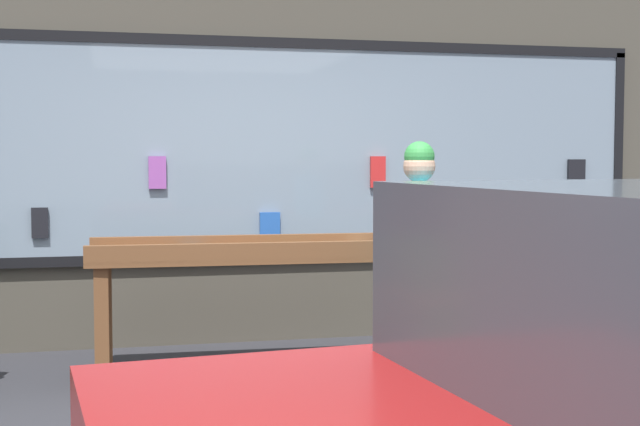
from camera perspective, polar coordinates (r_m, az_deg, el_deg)
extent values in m
plane|color=#2D2D33|center=(5.11, -0.23, -13.35)|extent=(40.00, 40.00, 0.00)
cube|color=#4C473D|center=(7.25, -4.59, 4.93)|extent=(8.91, 0.20, 3.32)
cube|color=gray|center=(7.24, 0.24, 4.04)|extent=(5.33, 0.03, 1.70)
cube|color=black|center=(7.30, 0.25, 10.75)|extent=(5.41, 0.06, 0.08)
cube|color=black|center=(7.28, 0.24, -2.68)|extent=(5.41, 0.06, 0.08)
cube|color=black|center=(8.28, 18.48, 3.80)|extent=(0.08, 0.06, 1.70)
cube|color=black|center=(7.03, -17.50, -0.60)|extent=(0.12, 0.03, 0.23)
cube|color=#994CA5|center=(7.00, -10.37, 2.57)|extent=(0.13, 0.03, 0.25)
cube|color=#2659B2|center=(7.13, -3.23, -0.71)|extent=(0.16, 0.03, 0.19)
cube|color=red|center=(7.32, 3.72, 2.64)|extent=(0.13, 0.03, 0.26)
cube|color=orange|center=(7.65, 10.11, -0.17)|extent=(0.17, 0.03, 0.26)
cube|color=black|center=(8.04, 16.09, 2.54)|extent=(0.16, 0.03, 0.22)
cube|color=brown|center=(5.83, -13.80, -7.29)|extent=(0.09, 0.09, 0.80)
cube|color=brown|center=(6.16, 8.39, -6.64)|extent=(0.09, 0.09, 0.80)
cube|color=brown|center=(6.31, -13.57, -6.45)|extent=(0.09, 0.09, 0.80)
cube|color=brown|center=(6.62, 6.98, -5.92)|extent=(0.09, 0.09, 0.80)
cube|color=brown|center=(6.06, -2.74, -2.75)|extent=(2.54, 0.77, 0.04)
cube|color=brown|center=(5.77, -2.33, -2.48)|extent=(2.51, 0.17, 0.12)
cube|color=brown|center=(6.35, -3.12, -1.93)|extent=(2.51, 0.17, 0.12)
cube|color=orange|center=(6.04, -13.63, -2.56)|extent=(0.16, 0.21, 0.02)
cube|color=#994CA5|center=(6.01, -11.19, -2.54)|extent=(0.16, 0.21, 0.03)
cube|color=#2659B2|center=(6.20, -8.27, -2.38)|extent=(0.18, 0.24, 0.02)
cube|color=red|center=(5.98, -5.89, -2.52)|extent=(0.17, 0.20, 0.03)
cube|color=black|center=(5.87, -3.55, -2.60)|extent=(0.16, 0.24, 0.03)
cube|color=#338C4C|center=(6.11, -1.62, -2.44)|extent=(0.18, 0.25, 0.02)
cube|color=silver|center=(5.96, 0.78, -2.54)|extent=(0.17, 0.24, 0.03)
cube|color=silver|center=(6.31, 2.66, -2.21)|extent=(0.21, 0.25, 0.03)
cube|color=#2659B2|center=(6.39, 4.36, -2.12)|extent=(0.17, 0.20, 0.03)
cube|color=#338C4C|center=(6.42, 7.26, -2.15)|extent=(0.13, 0.22, 0.02)
cylinder|color=black|center=(5.79, 6.59, -7.45)|extent=(0.14, 0.14, 0.77)
cylinder|color=black|center=(5.93, 6.02, -7.19)|extent=(0.14, 0.14, 0.77)
cube|color=#19A5E0|center=(5.78, 6.35, -0.93)|extent=(0.24, 0.44, 0.54)
cylinder|color=#19A5E0|center=(5.52, 7.44, -1.00)|extent=(0.09, 0.09, 0.52)
cylinder|color=#19A5E0|center=(6.03, 5.35, -0.61)|extent=(0.09, 0.09, 0.52)
sphere|color=tan|center=(5.76, 6.37, 2.99)|extent=(0.21, 0.21, 0.21)
sphere|color=#338C3F|center=(5.76, 6.38, 3.61)|extent=(0.20, 0.20, 0.20)
ellipsoid|color=white|center=(5.84, 10.45, -8.76)|extent=(0.36, 0.44, 0.18)
ellipsoid|color=black|center=(5.84, 10.45, -8.66)|extent=(0.29, 0.30, 0.19)
sphere|color=white|center=(5.97, 8.57, -8.11)|extent=(0.17, 0.17, 0.17)
cylinder|color=white|center=(5.71, 12.33, -8.79)|extent=(0.07, 0.10, 0.12)
cylinder|color=white|center=(5.99, 9.75, -10.12)|extent=(0.04, 0.04, 0.15)
cylinder|color=white|center=(5.91, 9.21, -10.29)|extent=(0.04, 0.04, 0.15)
cylinder|color=white|center=(5.85, 11.66, -10.46)|extent=(0.04, 0.04, 0.15)
cylinder|color=white|center=(5.78, 11.13, -10.64)|extent=(0.04, 0.04, 0.15)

